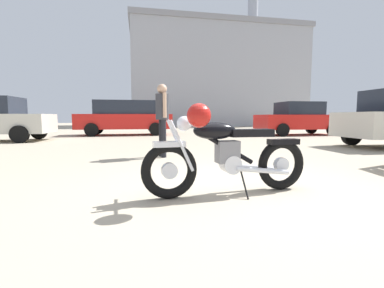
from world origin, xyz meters
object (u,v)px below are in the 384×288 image
(vintage_motorcycle, at_px, (225,154))
(dark_sedan_left, at_px, (299,119))
(blue_hatchback_right, at_px, (127,117))
(bystander, at_px, (162,113))

(vintage_motorcycle, xyz_separation_m, dark_sedan_left, (6.53, 9.85, 0.34))
(blue_hatchback_right, xyz_separation_m, dark_sedan_left, (8.70, -1.27, -0.10))
(vintage_motorcycle, height_order, blue_hatchback_right, blue_hatchback_right)
(bystander, relative_size, blue_hatchback_right, 0.35)
(bystander, height_order, blue_hatchback_right, blue_hatchback_right)
(blue_hatchback_right, height_order, dark_sedan_left, blue_hatchback_right)
(bystander, distance_m, dark_sedan_left, 9.81)
(bystander, xyz_separation_m, blue_hatchback_right, (-1.54, 7.98, -0.08))
(vintage_motorcycle, bearing_deg, bystander, -86.20)
(vintage_motorcycle, relative_size, blue_hatchback_right, 0.43)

